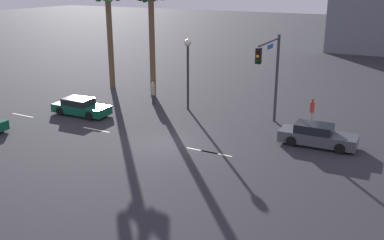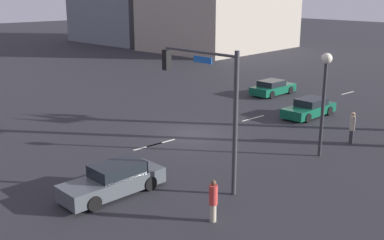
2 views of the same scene
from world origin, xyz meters
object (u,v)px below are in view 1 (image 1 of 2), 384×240
Objects in this scene: pedestrian_0 at (312,110)px; pedestrian_1 at (153,92)px; palm_tree_1 at (152,10)px; car_2 at (317,136)px; traffic_signal at (271,67)px; palm_tree_0 at (108,14)px; streetlamp at (188,60)px; car_1 at (81,107)px.

pedestrian_1 reaches higher than pedestrian_0.
palm_tree_1 is at bearing 121.67° from pedestrian_1.
pedestrian_0 is (-1.46, 4.66, 0.27)m from car_2.
palm_tree_0 is (-16.87, 4.21, 2.59)m from traffic_signal.
palm_tree_0 is (-6.61, 2.95, 5.81)m from pedestrian_1.
palm_tree_1 reaches higher than pedestrian_1.
pedestrian_1 is at bearing -58.33° from palm_tree_1.
palm_tree_0 reaches higher than traffic_signal.
car_2 is at bearing -18.76° from palm_tree_1.
pedestrian_0 is at bearing -2.22° from palm_tree_1.
palm_tree_1 is at bearing -10.05° from palm_tree_0.
pedestrian_1 is (-3.24, -0.02, -2.92)m from streetlamp.
pedestrian_0 is 20.15m from palm_tree_0.
streetlamp is at bearing 169.70° from traffic_signal.
streetlamp reaches higher than pedestrian_0.
pedestrian_0 is at bearing 6.62° from pedestrian_1.
palm_tree_1 reaches higher than palm_tree_0.
pedestrian_0 is 15.30m from palm_tree_1.
palm_tree_1 is at bearing 156.12° from streetlamp.
palm_tree_0 is at bearing 169.95° from palm_tree_1.
car_2 is 4.89m from pedestrian_0.
pedestrian_0 is at bearing -4.43° from palm_tree_0.
car_2 is 0.47× the size of palm_tree_1.
pedestrian_1 reaches higher than car_2.
palm_tree_1 is (-1.23, 2.00, 6.39)m from pedestrian_1.
car_1 is 0.47× the size of palm_tree_0.
pedestrian_0 is 0.17× the size of palm_tree_1.
palm_tree_1 is (-4.47, 1.98, 3.47)m from streetlamp.
traffic_signal is at bearing 15.89° from car_1.
traffic_signal is 7.15m from streetlamp.
pedestrian_0 is 0.18× the size of palm_tree_0.
pedestrian_1 is 6.81m from palm_tree_1.
traffic_signal reaches higher than car_2.
pedestrian_1 is 9.28m from palm_tree_0.
car_2 is 0.49× the size of palm_tree_0.
palm_tree_1 is at bearing 164.19° from traffic_signal.
palm_tree_1 is at bearing 177.78° from pedestrian_0.
palm_tree_0 is at bearing 112.76° from car_1.
streetlamp is 10.67m from palm_tree_0.
palm_tree_1 reaches higher than traffic_signal.
streetlamp is 0.55× the size of palm_tree_1.
palm_tree_0 reaches higher than car_1.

